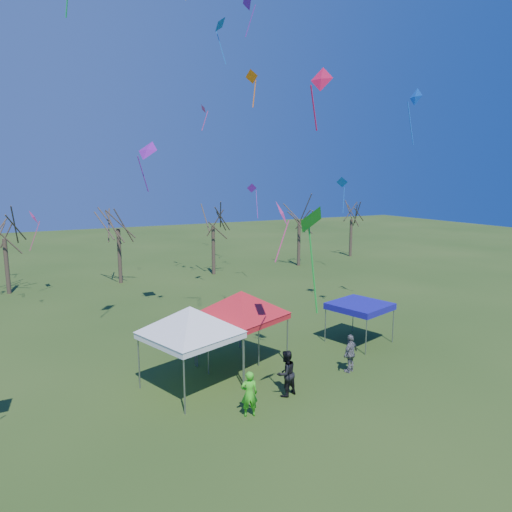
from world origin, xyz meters
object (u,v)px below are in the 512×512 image
Objects in this scene: tree_4 at (299,206)px; tent_red at (241,296)px; person_dark at (286,373)px; tree_1 at (2,219)px; tent_blue at (360,306)px; tent_white_west at (190,312)px; tree_3 at (213,209)px; person_green at (249,394)px; tree_2 at (117,209)px; person_grey at (350,353)px; tent_white_mid at (225,307)px; tree_5 at (352,206)px.

tree_4 is 1.80× the size of tent_red.
tree_1 is at bearing -80.68° from person_dark.
tent_white_west is at bearing -173.98° from tent_blue.
tree_3 is 20.63m from tent_blue.
tree_1 reaches higher than person_green.
tree_1 is 0.92× the size of tree_2.
tent_blue is 1.94× the size of person_green.
tree_4 is 4.50× the size of person_green.
tent_red is 4.43m from person_dark.
tent_white_west is (-9.77, -21.27, -2.74)m from tree_3.
tree_4 is 4.44× the size of person_grey.
tent_red is 5.65m from person_grey.
tree_1 is 8.42m from tree_2.
tent_white_mid is 7.53m from tent_blue.
person_green is (-17.96, -24.41, -5.18)m from tree_4.
tree_4 is 28.95m from person_dark.
tree_4 is 30.75m from person_green.
tree_2 is 1.10× the size of tree_5.
tent_white_west is at bearing -156.48° from tent_red.
person_grey is at bearing -76.46° from tree_2.
tent_white_west is at bearing -131.97° from tree_4.
tent_white_mid reaches higher than person_dark.
tree_3 is (16.80, -0.60, 0.29)m from tree_1.
tent_white_mid is (-16.60, -19.15, -3.39)m from tree_4.
tree_5 reaches higher than tent_white_mid.
tree_1 is 26.81m from person_green.
tree_1 is 23.11m from tent_white_west.
tree_4 reaches higher than tent_white_west.
tent_white_west is 3.25m from tent_red.
tent_blue is 9.83m from person_green.
tent_red is at bearing -58.34° from person_grey.
tree_2 is 2.40× the size of tent_blue.
person_grey is at bearing -117.68° from tree_4.
tree_3 is at bearing 90.45° from tent_blue.
tree_4 is at bearing -1.42° from tree_1.
tree_3 is 25.11m from person_dark.
tree_5 is 35.67m from person_dark.
person_green is (8.16, -25.06, -4.91)m from tree_1.
tree_2 is 20.58m from tent_red.
person_dark is at bearing -37.21° from tent_white_west.
tree_4 is (9.32, -0.04, -0.02)m from tree_3.
tree_1 is at bearing 115.95° from tent_red.
tree_5 is at bearing 41.94° from tent_red.
tent_white_mid is (2.49, 2.08, -0.67)m from tent_white_west.
tent_blue is at bearing -114.42° from tree_4.
person_dark is at bearing -67.18° from tree_1.
person_green is at bearing -112.45° from tent_red.
tent_red is at bearing -108.77° from tree_3.
tree_5 is 36.08m from tent_white_west.
tent_red is (10.01, -20.58, -2.44)m from tree_1.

